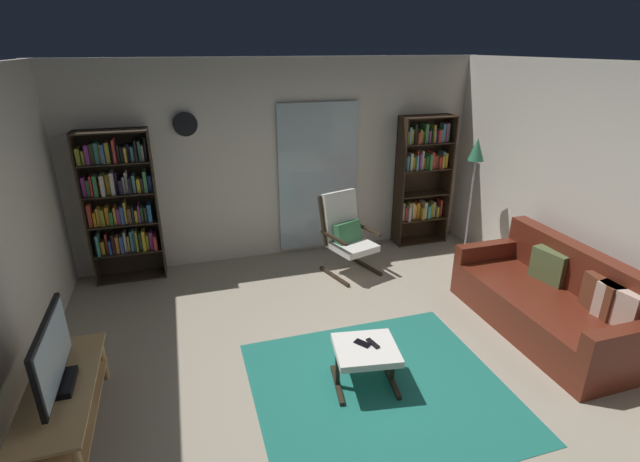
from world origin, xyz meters
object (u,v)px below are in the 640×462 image
tv_stand (64,404)px  leather_sofa (552,303)px  lounge_armchair (346,231)px  cell_phone (362,343)px  bookshelf_near_tv (120,201)px  television (53,358)px  wall_clock (185,124)px  ottoman (366,354)px  bookshelf_near_sofa (422,175)px  floor_lamp_by_shelf (475,162)px  tv_remote (373,343)px

tv_stand → leather_sofa: (4.45, 0.11, 0.01)m
lounge_armchair → cell_phone: bearing=-106.5°
bookshelf_near_tv → lounge_armchair: (2.65, -0.60, -0.47)m
television → wall_clock: (1.11, 2.72, 1.16)m
ottoman → bookshelf_near_sofa: bearing=54.4°
floor_lamp_by_shelf → wall_clock: 3.60m
tv_remote → leather_sofa: bearing=-8.0°
television → cell_phone: 2.33m
ottoman → floor_lamp_by_shelf: size_ratio=0.35×
leather_sofa → floor_lamp_by_shelf: (0.12, 1.71, 1.05)m
leather_sofa → tv_remote: bearing=-173.9°
bookshelf_near_sofa → cell_phone: (-1.97, -2.69, -0.62)m
television → ottoman: bearing=-3.4°
tv_remote → wall_clock: (-1.27, 2.85, 1.45)m
tv_stand → bookshelf_near_sofa: (4.28, 2.61, 0.72)m
tv_stand → ottoman: (2.32, -0.13, 0.03)m
bookshelf_near_sofa → ottoman: (-1.96, -2.74, -0.69)m
lounge_armchair → ottoman: 2.23m
tv_stand → television: 0.40m
television → floor_lamp_by_shelf: size_ratio=0.52×
bookshelf_near_tv → floor_lamp_by_shelf: size_ratio=1.11×
cell_phone → wall_clock: (-1.19, 2.81, 1.46)m
wall_clock → tv_remote: bearing=-65.9°
bookshelf_near_sofa → tv_stand: bearing=-148.6°
bookshelf_near_tv → bookshelf_near_sofa: bearing=0.0°
tv_stand → leather_sofa: bearing=1.4°
television → floor_lamp_by_shelf: bearing=21.5°
bookshelf_near_tv → floor_lamp_by_shelf: bookshelf_near_tv is taller
tv_remote → cell_phone: size_ratio=1.03×
bookshelf_near_tv → ottoman: 3.48m
bookshelf_near_sofa → wall_clock: wall_clock is taller
bookshelf_near_sofa → television: bearing=-148.7°
bookshelf_near_sofa → wall_clock: (-3.17, 0.12, 0.84)m
tv_remote → floor_lamp_by_shelf: 3.06m
lounge_armchair → tv_remote: (-0.54, -2.12, -0.14)m
tv_stand → ottoman: tv_stand is taller
lounge_armchair → ottoman: lounge_armchair is taller
bookshelf_near_sofa → lounge_armchair: bearing=-156.0°
lounge_armchair → wall_clock: wall_clock is taller
lounge_armchair → tv_stand: bearing=-145.5°
bookshelf_near_tv → cell_phone: size_ratio=13.19×
cell_phone → lounge_armchair: bearing=37.8°
lounge_armchair → ottoman: (-0.60, -2.13, -0.22)m
leather_sofa → tv_stand: bearing=-178.6°
tv_stand → television: (0.00, 0.01, 0.40)m
tv_remote → floor_lamp_by_shelf: (2.17, 1.92, 0.96)m
bookshelf_near_tv → tv_remote: bearing=-52.2°
bookshelf_near_sofa → tv_remote: (-1.89, -2.72, -0.62)m
television → bookshelf_near_sofa: (4.28, 2.60, 0.32)m
leather_sofa → ottoman: bearing=-173.7°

